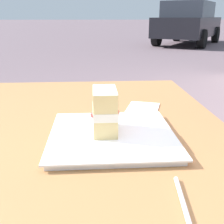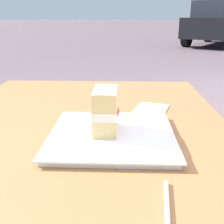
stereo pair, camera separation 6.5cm
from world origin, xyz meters
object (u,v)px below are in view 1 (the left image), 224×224
Objects in this scene: dessert_fork at (187,215)px; paper_napkin at (143,109)px; cake_slice at (105,111)px; dessert_plate at (112,136)px; patio_table at (74,203)px; parked_car_near at (189,23)px.

dessert_fork reaches higher than paper_napkin.
dessert_plate is at bearing 59.84° from cake_slice.
patio_table is 0.39m from paper_napkin.
parked_car_near reaches higher than dessert_plate.
cake_slice is 0.25m from paper_napkin.
parked_car_near reaches higher than patio_table.
patio_table is 8.38× the size of dessert_fork.
dessert_fork is at bearing 19.87° from cake_slice.
parked_car_near reaches higher than dessert_fork.
dessert_fork is 0.04× the size of parked_car_near.
dessert_plate is 0.07× the size of parked_car_near.
cake_slice reaches higher than patio_table.
dessert_fork is at bearing 43.67° from patio_table.
parked_car_near is at bearing 160.44° from patio_table.
patio_table is 0.35× the size of parked_car_near.
cake_slice is 10.61m from parked_car_near.
dessert_fork is (0.28, 0.09, -0.00)m from dessert_plate.
dessert_fork is (0.19, 0.18, 0.11)m from patio_table.
cake_slice is at bearing -160.13° from dessert_fork.
paper_napkin is 10.37m from parked_car_near.
dessert_plate is 1.83× the size of paper_napkin.
cake_slice reaches higher than dessert_fork.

